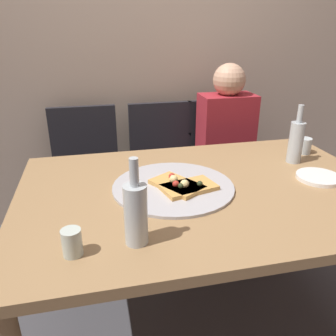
% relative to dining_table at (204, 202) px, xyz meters
% --- Properties ---
extents(ground_plane, '(8.00, 8.00, 0.00)m').
position_rel_dining_table_xyz_m(ground_plane, '(0.00, 0.00, -0.68)').
color(ground_plane, '#424247').
extents(back_wall, '(6.00, 0.10, 2.60)m').
position_rel_dining_table_xyz_m(back_wall, '(0.00, 1.23, 0.62)').
color(back_wall, '#BCA893').
rests_on(back_wall, ground_plane).
extents(dining_table, '(1.56, 1.04, 0.76)m').
position_rel_dining_table_xyz_m(dining_table, '(0.00, 0.00, 0.00)').
color(dining_table, '#99754C').
rests_on(dining_table, ground_plane).
extents(pizza_tray, '(0.51, 0.51, 0.01)m').
position_rel_dining_table_xyz_m(pizza_tray, '(-0.13, 0.03, 0.08)').
color(pizza_tray, '#ADADB2').
rests_on(pizza_tray, dining_table).
extents(pizza_slice_last, '(0.25, 0.18, 0.05)m').
position_rel_dining_table_xyz_m(pizza_slice_last, '(-0.08, -0.02, 0.10)').
color(pizza_slice_last, tan).
rests_on(pizza_slice_last, pizza_tray).
extents(pizza_slice_extra, '(0.23, 0.26, 0.05)m').
position_rel_dining_table_xyz_m(pizza_slice_extra, '(-0.12, 0.01, 0.10)').
color(pizza_slice_extra, tan).
rests_on(pizza_slice_extra, pizza_tray).
extents(wine_bottle, '(0.07, 0.07, 0.29)m').
position_rel_dining_table_xyz_m(wine_bottle, '(0.52, 0.18, 0.18)').
color(wine_bottle, '#B2BCC1').
rests_on(wine_bottle, dining_table).
extents(beer_bottle, '(0.07, 0.07, 0.29)m').
position_rel_dining_table_xyz_m(beer_bottle, '(-0.34, -0.33, 0.18)').
color(beer_bottle, '#B2BCC1').
rests_on(beer_bottle, dining_table).
extents(tumbler_near, '(0.06, 0.06, 0.09)m').
position_rel_dining_table_xyz_m(tumbler_near, '(-0.53, -0.35, 0.11)').
color(tumbler_near, '#B7C6BC').
rests_on(tumbler_near, dining_table).
extents(tumbler_far, '(0.08, 0.08, 0.08)m').
position_rel_dining_table_xyz_m(tumbler_far, '(0.65, 0.28, 0.11)').
color(tumbler_far, silver).
rests_on(tumbler_far, dining_table).
extents(plate_stack, '(0.19, 0.19, 0.02)m').
position_rel_dining_table_xyz_m(plate_stack, '(0.52, -0.03, 0.08)').
color(plate_stack, white).
rests_on(plate_stack, dining_table).
extents(chair_left, '(0.44, 0.44, 0.90)m').
position_rel_dining_table_xyz_m(chair_left, '(-0.51, 0.92, -0.17)').
color(chair_left, black).
rests_on(chair_left, ground_plane).
extents(chair_middle, '(0.44, 0.44, 0.90)m').
position_rel_dining_table_xyz_m(chair_middle, '(0.02, 0.92, -0.17)').
color(chair_middle, black).
rests_on(chair_middle, ground_plane).
extents(chair_right, '(0.44, 0.44, 0.90)m').
position_rel_dining_table_xyz_m(chair_right, '(0.44, 0.92, -0.17)').
color(chair_right, black).
rests_on(chair_right, ground_plane).
extents(guest_in_sweater, '(0.36, 0.56, 1.17)m').
position_rel_dining_table_xyz_m(guest_in_sweater, '(0.44, 0.77, -0.04)').
color(guest_in_sweater, maroon).
rests_on(guest_in_sweater, ground_plane).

